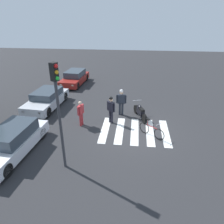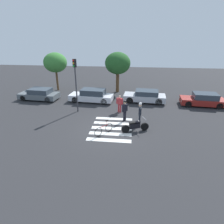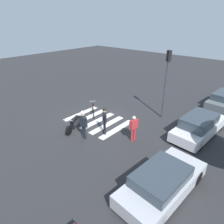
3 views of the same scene
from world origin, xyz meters
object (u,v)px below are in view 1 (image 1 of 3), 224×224
officer_on_foot (121,100)px  pedestrian_bystander (81,112)px  police_motorcycle (140,112)px  leaning_bicycle (151,130)px  officer_by_motorcycle (111,108)px  car_white_van (12,142)px  car_silver_sedan (47,99)px  car_maroon_wagon (75,78)px  traffic_light_pole (58,103)px

officer_on_foot → pedestrian_bystander: size_ratio=1.14×
police_motorcycle → pedestrian_bystander: bearing=111.4°
leaning_bicycle → officer_by_motorcycle: bearing=61.0°
officer_by_motorcycle → pedestrian_bystander: (-0.56, 1.80, -0.13)m
pedestrian_bystander → car_white_van: size_ratio=0.35×
car_white_van → car_silver_sedan: car_white_van is taller
pedestrian_bystander → car_silver_sedan: (2.47, 3.23, -0.29)m
officer_by_motorcycle → pedestrian_bystander: bearing=107.3°
officer_by_motorcycle → leaning_bicycle: bearing=-119.0°
pedestrian_bystander → car_maroon_wagon: bearing=18.2°
leaning_bicycle → officer_by_motorcycle: size_ratio=0.74×
leaning_bicycle → traffic_light_pole: (-3.11, 4.07, 2.80)m
pedestrian_bystander → traffic_light_pole: bearing=-176.9°
leaning_bicycle → pedestrian_bystander: pedestrian_bystander is taller
officer_by_motorcycle → traffic_light_pole: traffic_light_pole is taller
leaning_bicycle → traffic_light_pole: traffic_light_pole is taller
leaning_bicycle → pedestrian_bystander: size_ratio=0.82×
leaning_bicycle → car_maroon_wagon: size_ratio=0.31×
car_white_van → officer_by_motorcycle: bearing=-50.3°
car_silver_sedan → car_maroon_wagon: size_ratio=1.03×
officer_on_foot → car_maroon_wagon: 8.22m
car_white_van → car_maroon_wagon: car_white_van is taller
car_white_van → pedestrian_bystander: bearing=-40.3°
car_silver_sedan → officer_by_motorcycle: bearing=-110.7°
officer_by_motorcycle → traffic_light_pole: bearing=160.5°
car_silver_sedan → car_maroon_wagon: 5.79m
police_motorcycle → pedestrian_bystander: pedestrian_bystander is taller
pedestrian_bystander → traffic_light_pole: 4.53m
police_motorcycle → car_maroon_wagon: (6.80, 6.38, 0.18)m
police_motorcycle → traffic_light_pole: (-5.36, 3.45, 2.73)m
officer_by_motorcycle → pedestrian_bystander: officer_by_motorcycle is taller
pedestrian_bystander → car_silver_sedan: size_ratio=0.36×
car_white_van → traffic_light_pole: 3.93m
officer_by_motorcycle → car_white_van: 5.87m
officer_on_foot → car_silver_sedan: (0.68, 5.59, -0.46)m
leaning_bicycle → officer_on_foot: bearing=36.5°
officer_on_foot → traffic_light_pole: traffic_light_pole is taller
car_white_van → police_motorcycle: bearing=-54.1°
police_motorcycle → car_white_van: size_ratio=0.43×
police_motorcycle → traffic_light_pole: size_ratio=0.42×
car_white_van → traffic_light_pole: traffic_light_pole is taller
officer_by_motorcycle → car_silver_sedan: 5.40m
car_white_van → traffic_light_pole: bearing=-104.2°
officer_by_motorcycle → traffic_light_pole: 5.21m
officer_on_foot → officer_by_motorcycle: 1.34m
police_motorcycle → officer_on_foot: 1.50m
leaning_bicycle → traffic_light_pole: bearing=127.3°
officer_by_motorcycle → pedestrian_bystander: 1.89m
police_motorcycle → officer_on_foot: bearing=75.1°
leaning_bicycle → officer_by_motorcycle: 2.92m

